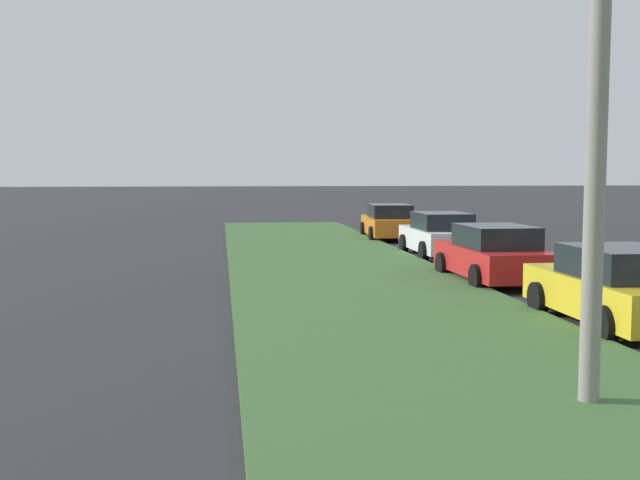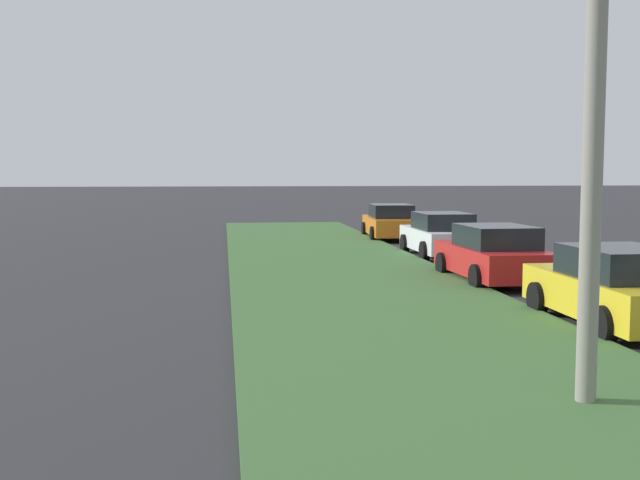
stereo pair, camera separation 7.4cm
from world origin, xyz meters
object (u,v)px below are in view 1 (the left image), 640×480
at_px(parked_car_white, 440,235).
at_px(parked_car_orange, 389,222).
at_px(streetlight, 627,34).
at_px(parked_car_yellow, 618,288).
at_px(parked_car_red, 493,255).

distance_m(parked_car_white, parked_car_orange, 6.65).
bearing_deg(streetlight, parked_car_orange, -5.75).
distance_m(parked_car_orange, streetlight, 23.49).
relative_size(parked_car_yellow, streetlight, 0.57).
relative_size(parked_car_orange, streetlight, 0.59).
bearing_deg(streetlight, parked_car_yellow, -28.41).
relative_size(parked_car_yellow, parked_car_white, 1.00).
distance_m(parked_car_red, parked_car_orange, 12.75).
xyz_separation_m(parked_car_red, parked_car_white, (6.10, -0.38, 0.00)).
bearing_deg(parked_car_orange, streetlight, 177.38).
xyz_separation_m(parked_car_yellow, streetlight, (-4.59, 2.48, 3.67)).
relative_size(parked_car_red, parked_car_white, 1.01).
relative_size(parked_car_red, parked_car_orange, 0.99).
bearing_deg(parked_car_white, parked_car_red, 176.58).
bearing_deg(parked_car_orange, parked_car_white, -174.50).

